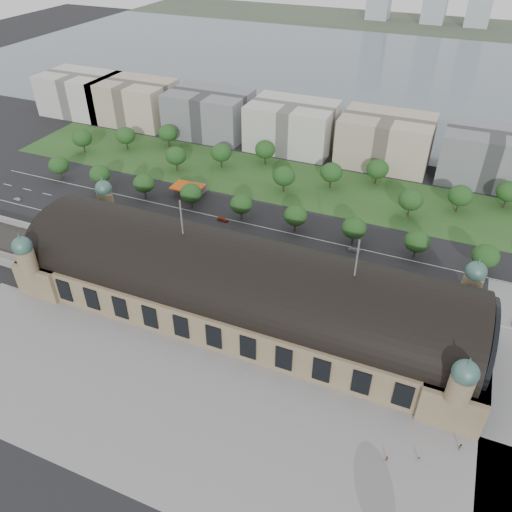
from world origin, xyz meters
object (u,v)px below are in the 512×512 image
at_px(traffic_car_4, 292,259).
at_px(pedestrian_0, 419,460).
at_px(traffic_car_3, 223,219).
at_px(parked_car_3, 184,252).
at_px(parked_car_4, 182,249).
at_px(traffic_car_0, 17,199).
at_px(traffic_car_2, 172,234).
at_px(parked_car_6, 198,256).
at_px(pedestrian_2, 460,447).
at_px(traffic_car_5, 354,250).
at_px(bus_mid, 259,259).
at_px(parked_car_2, 163,245).
at_px(parked_car_5, 204,252).
at_px(pedestrian_1, 387,459).
at_px(parked_car_1, 121,230).
at_px(parked_car_0, 131,232).
at_px(bus_west, 272,262).
at_px(bus_east, 335,275).

height_order(traffic_car_4, pedestrian_0, pedestrian_0).
height_order(traffic_car_3, parked_car_3, parked_car_3).
bearing_deg(pedestrian_0, parked_car_4, 169.34).
relative_size(traffic_car_0, traffic_car_2, 0.77).
distance_m(parked_car_4, parked_car_6, 8.39).
relative_size(traffic_car_3, pedestrian_2, 2.47).
height_order(traffic_car_5, parked_car_3, parked_car_3).
bearing_deg(parked_car_4, traffic_car_4, 72.74).
distance_m(traffic_car_4, pedestrian_0, 87.12).
height_order(traffic_car_3, bus_mid, bus_mid).
bearing_deg(traffic_car_2, parked_car_2, -0.01).
bearing_deg(bus_mid, parked_car_2, 97.34).
bearing_deg(parked_car_5, traffic_car_4, 81.34).
height_order(bus_mid, pedestrian_1, bus_mid).
height_order(traffic_car_5, parked_car_1, parked_car_1).
bearing_deg(parked_car_1, traffic_car_0, -114.48).
distance_m(bus_mid, pedestrian_2, 92.48).
bearing_deg(parked_car_0, parked_car_6, 43.11).
relative_size(traffic_car_0, parked_car_0, 0.83).
bearing_deg(traffic_car_2, parked_car_1, -82.14).
distance_m(traffic_car_3, parked_car_4, 26.18).
xyz_separation_m(traffic_car_0, traffic_car_3, (93.86, 20.12, 0.06)).
height_order(traffic_car_2, bus_mid, bus_mid).
distance_m(traffic_car_2, parked_car_5, 19.23).
distance_m(parked_car_3, pedestrian_0, 109.95).
xyz_separation_m(parked_car_1, pedestrian_1, (120.54, -61.04, 0.12)).
bearing_deg(pedestrian_1, bus_mid, 94.88).
bearing_deg(parked_car_0, traffic_car_2, 69.10).
distance_m(traffic_car_0, parked_car_2, 80.93).
distance_m(parked_car_0, bus_west, 60.97).
distance_m(traffic_car_3, parked_car_0, 38.38).
distance_m(traffic_car_2, parked_car_2, 8.32).
distance_m(parked_car_1, pedestrian_0, 140.36).
relative_size(parked_car_1, bus_west, 0.42).
xyz_separation_m(parked_car_2, pedestrian_0, (105.74, -55.51, 0.04)).
xyz_separation_m(parked_car_6, bus_mid, (22.82, 6.00, 0.82)).
relative_size(pedestrian_1, pedestrian_2, 0.94).
height_order(traffic_car_0, parked_car_0, parked_car_0).
height_order(parked_car_1, pedestrian_0, pedestrian_0).
bearing_deg(traffic_car_0, pedestrian_0, 73.01).
bearing_deg(bus_mid, parked_car_6, 105.17).
xyz_separation_m(parked_car_1, parked_car_3, (32.05, -4.00, 0.01)).
xyz_separation_m(parked_car_3, bus_mid, (28.75, 6.00, 0.81)).
bearing_deg(bus_west, parked_car_5, 100.35).
relative_size(bus_west, bus_east, 1.01).
xyz_separation_m(traffic_car_2, traffic_car_5, (71.09, 17.40, 0.10)).
distance_m(traffic_car_3, traffic_car_5, 56.91).
bearing_deg(pedestrian_2, parked_car_5, 57.25).
xyz_separation_m(parked_car_5, bus_west, (26.72, 2.83, 1.21)).
xyz_separation_m(parked_car_2, parked_car_6, (16.01, -1.30, -0.02)).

